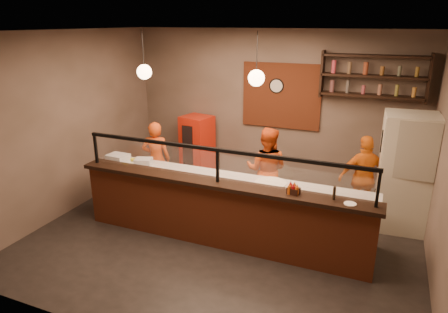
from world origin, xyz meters
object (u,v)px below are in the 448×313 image
at_px(cook_right, 364,178).
at_px(pepper_mill, 334,193).
at_px(red_cooler, 197,147).
at_px(pizza_dough, 271,183).
at_px(cook_mid, 267,170).
at_px(cook_left, 156,159).
at_px(fridge, 405,173).
at_px(condiment_caddy, 294,191).
at_px(wall_clock, 277,86).

bearing_deg(cook_right, pepper_mill, 57.10).
bearing_deg(red_cooler, pepper_mill, -24.28).
bearing_deg(pizza_dough, pepper_mill, -29.89).
bearing_deg(pizza_dough, red_cooler, 140.32).
xyz_separation_m(cook_mid, pizza_dough, (0.31, -0.83, 0.12)).
distance_m(cook_left, fridge, 4.50).
distance_m(fridge, pepper_mill, 1.93).
bearing_deg(condiment_caddy, pepper_mill, 2.91).
distance_m(wall_clock, cook_left, 2.81).
distance_m(cook_left, cook_mid, 2.21).
distance_m(cook_left, pizza_dough, 2.61).
height_order(cook_right, pizza_dough, cook_right).
xyz_separation_m(wall_clock, condiment_caddy, (1.04, -2.75, -1.00)).
height_order(cook_left, pizza_dough, cook_left).
bearing_deg(pizza_dough, condiment_caddy, -51.37).
distance_m(red_cooler, pepper_mill, 4.06).
height_order(red_cooler, pizza_dough, red_cooler).
xyz_separation_m(cook_mid, fridge, (2.27, 0.25, 0.19)).
height_order(wall_clock, fridge, wall_clock).
bearing_deg(condiment_caddy, red_cooler, 137.75).
bearing_deg(pepper_mill, cook_left, 160.54).
distance_m(cook_mid, cook_right, 1.69).
xyz_separation_m(cook_left, condiment_caddy, (3.02, -1.29, 0.35)).
bearing_deg(cook_mid, wall_clock, -83.64).
bearing_deg(wall_clock, red_cooler, -169.36).
height_order(cook_left, red_cooler, cook_left).
height_order(cook_mid, red_cooler, cook_mid).
height_order(cook_left, cook_right, cook_right).
relative_size(cook_left, red_cooler, 1.08).
relative_size(pizza_dough, condiment_caddy, 3.14).
relative_size(cook_left, condiment_caddy, 9.41).
xyz_separation_m(cook_left, cook_mid, (2.21, 0.17, 0.03)).
xyz_separation_m(cook_right, pizza_dough, (-1.34, -1.18, 0.15)).
distance_m(cook_mid, fridge, 2.30).
bearing_deg(condiment_caddy, fridge, 49.58).
bearing_deg(wall_clock, cook_left, -143.44).
bearing_deg(pepper_mill, condiment_caddy, -177.09).
distance_m(wall_clock, red_cooler, 2.19).
relative_size(condiment_caddy, pepper_mill, 0.90).
bearing_deg(cook_left, wall_clock, -162.83).
relative_size(cook_mid, condiment_caddy, 9.82).
relative_size(cook_left, fridge, 0.77).
relative_size(red_cooler, pepper_mill, 7.81).
distance_m(cook_left, condiment_caddy, 3.30).
distance_m(wall_clock, condiment_caddy, 3.11).
height_order(wall_clock, condiment_caddy, wall_clock).
bearing_deg(fridge, red_cooler, 165.86).
xyz_separation_m(cook_mid, cook_right, (1.65, 0.35, -0.03)).
bearing_deg(pepper_mill, pizza_dough, 150.11).
distance_m(cook_right, condiment_caddy, 2.02).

